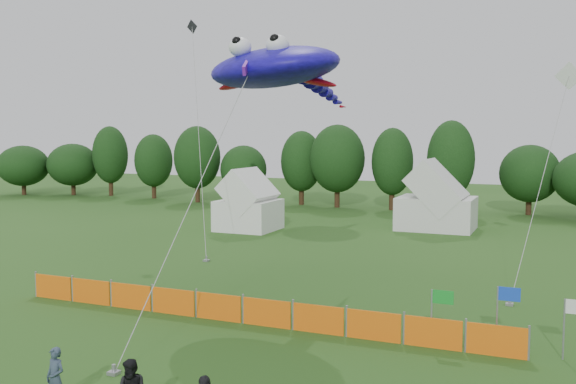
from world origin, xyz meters
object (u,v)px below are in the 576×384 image
at_px(tent_right, 436,203).
at_px(barrier_fence, 242,310).
at_px(spectator_a, 55,378).
at_px(tent_left, 248,205).
at_px(stingray_kite, 279,69).

xyz_separation_m(tent_right, barrier_fence, (-2.39, -26.38, -1.46)).
bearing_deg(spectator_a, tent_right, 91.73).
distance_m(barrier_fence, spectator_a, 8.49).
height_order(tent_left, stingray_kite, stingray_kite).
distance_m(tent_right, stingray_kite, 23.75).
bearing_deg(stingray_kite, tent_left, 120.53).
bearing_deg(stingray_kite, spectator_a, -93.22).
relative_size(tent_left, stingray_kite, 0.22).
bearing_deg(barrier_fence, tent_right, 84.83).
bearing_deg(tent_right, barrier_fence, -95.17).
height_order(tent_left, barrier_fence, tent_left).
distance_m(tent_right, barrier_fence, 26.53).
bearing_deg(tent_right, tent_left, -155.76).
relative_size(tent_right, stingray_kite, 0.30).
height_order(tent_right, barrier_fence, tent_right).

